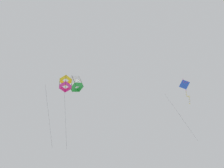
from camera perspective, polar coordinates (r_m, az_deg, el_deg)
name	(u,v)px	position (r m, az deg, el deg)	size (l,w,h in m)	color
kite_box_upper_right	(76,84)	(29.50, -8.93, 0.00)	(2.81, 2.40, 9.24)	white
kite_diamond_near_right	(184,86)	(32.47, 17.34, -0.37)	(3.54, 3.57, 7.54)	blue
kite_box_mid_left	(65,84)	(26.06, -11.34, 0.04)	(2.98, 2.81, 7.53)	yellow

